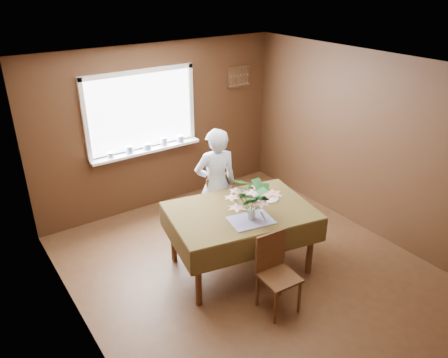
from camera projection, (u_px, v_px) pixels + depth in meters
floor at (249, 270)px, 5.50m from camera, size 4.50×4.50×0.00m
ceiling at (255, 69)px, 4.42m from camera, size 4.50×4.50×0.00m
wall_back at (160, 128)px, 6.63m from camera, size 4.00×0.00×4.00m
wall_front at (435, 287)px, 3.29m from camera, size 4.00×0.00×4.00m
wall_left at (76, 235)px, 3.93m from camera, size 0.00×4.50×4.50m
wall_right at (366, 144)px, 5.98m from camera, size 0.00×4.50×4.50m
window_assembly at (144, 125)px, 6.39m from camera, size 1.72×0.20×1.22m
spoon_rack at (239, 77)px, 7.09m from camera, size 0.44×0.05×0.33m
dining_table at (241, 217)px, 5.25m from camera, size 1.89×1.46×0.83m
chair_far at (214, 200)px, 6.12m from camera, size 0.42×0.42×0.91m
chair_near at (275, 269)px, 4.72m from camera, size 0.41×0.41×0.89m
seated_woman at (216, 185)px, 5.86m from camera, size 0.66×0.52×1.60m
flower_bouquet at (252, 197)px, 4.90m from camera, size 0.50×0.50×0.43m
side_plate at (268, 198)px, 5.46m from camera, size 0.30×0.30×0.01m
table_knife at (263, 217)px, 5.04m from camera, size 0.11×0.22×0.00m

